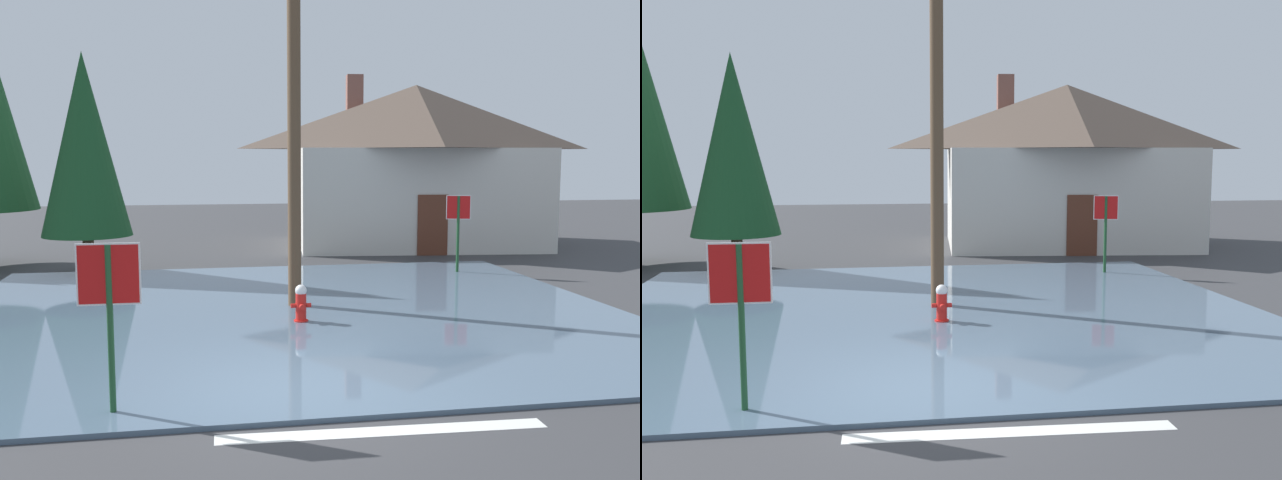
# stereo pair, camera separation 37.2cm
# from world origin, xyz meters

# --- Properties ---
(ground_plane) EXTENTS (80.00, 80.00, 0.10)m
(ground_plane) POSITION_xyz_m (0.00, 0.00, -0.05)
(ground_plane) COLOR #38383A
(flood_puddle) EXTENTS (13.58, 12.06, 0.07)m
(flood_puddle) POSITION_xyz_m (0.57, 4.87, 0.03)
(flood_puddle) COLOR #4C6075
(flood_puddle) RESTS_ON ground
(lane_stop_bar) EXTENTS (3.95, 0.46, 0.01)m
(lane_stop_bar) POSITION_xyz_m (0.81, -1.52, 0.00)
(lane_stop_bar) COLOR silver
(lane_stop_bar) RESTS_ON ground
(stop_sign_near) EXTENTS (0.76, 0.08, 2.18)m
(stop_sign_near) POSITION_xyz_m (-2.36, -0.47, 1.55)
(stop_sign_near) COLOR #1E4C28
(stop_sign_near) RESTS_ON ground
(fire_hydrant) EXTENTS (0.39, 0.34, 0.78)m
(fire_hydrant) POSITION_xyz_m (0.67, 3.94, 0.38)
(fire_hydrant) COLOR red
(fire_hydrant) RESTS_ON ground
(utility_pole) EXTENTS (1.60, 0.28, 8.43)m
(utility_pole) POSITION_xyz_m (0.77, 5.44, 4.39)
(utility_pole) COLOR brown
(utility_pole) RESTS_ON ground
(stop_sign_far) EXTENTS (0.64, 0.20, 2.18)m
(stop_sign_far) POSITION_xyz_m (5.83, 9.05, 1.54)
(stop_sign_far) COLOR #1E4C28
(stop_sign_far) RESTS_ON ground
(house) EXTENTS (9.83, 7.29, 6.27)m
(house) POSITION_xyz_m (6.72, 15.70, 3.02)
(house) COLOR beige
(house) RESTS_ON ground
(pine_tree_short_left) EXTENTS (2.41, 2.41, 6.02)m
(pine_tree_short_left) POSITION_xyz_m (-4.16, 10.74, 3.54)
(pine_tree_short_left) COLOR #4C3823
(pine_tree_short_left) RESTS_ON ground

